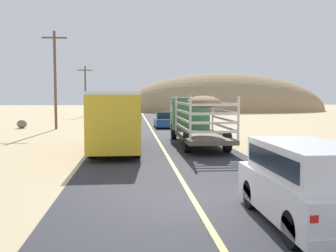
{
  "coord_description": "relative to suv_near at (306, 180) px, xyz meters",
  "views": [
    {
      "loc": [
        -1.78,
        -11.18,
        3.04
      ],
      "look_at": [
        0.0,
        8.38,
        1.56
      ],
      "focal_mm": 43.0,
      "sensor_mm": 36.0,
      "label": 1
    }
  ],
  "objects": [
    {
      "name": "suv_near",
      "position": [
        0.0,
        0.0,
        0.0
      ],
      "size": [
        1.9,
        4.62,
        1.93
      ],
      "color": "silver",
      "rests_on": "road_surface"
    },
    {
      "name": "livestock_truck",
      "position": [
        -0.0,
        16.71,
        0.7
      ],
      "size": [
        2.53,
        9.7,
        3.02
      ],
      "color": "#3F7F4C",
      "rests_on": "road_surface"
    },
    {
      "name": "distant_hill",
      "position": [
        14.18,
        70.14,
        -1.09
      ],
      "size": [
        41.03,
        23.94,
        15.01
      ],
      "primitive_type": "ellipsoid",
      "color": "#997C5A",
      "rests_on": "ground"
    },
    {
      "name": "ground_plane",
      "position": [
        -2.24,
        2.31,
        -1.09
      ],
      "size": [
        240.0,
        240.0,
        0.0
      ],
      "primitive_type": "plane",
      "color": "#CCB284"
    },
    {
      "name": "road_centre_line",
      "position": [
        -2.24,
        2.31,
        -1.06
      ],
      "size": [
        0.16,
        117.6,
        0.0
      ],
      "primitive_type": "cube",
      "color": "#D8CC4C",
      "rests_on": "road_surface"
    },
    {
      "name": "power_pole_mid",
      "position": [
        -10.84,
        28.21,
        3.61
      ],
      "size": [
        2.2,
        0.24,
        8.8
      ],
      "color": "brown",
      "rests_on": "ground"
    },
    {
      "name": "bus",
      "position": [
        -4.84,
        13.92,
        0.66
      ],
      "size": [
        2.54,
        10.0,
        3.21
      ],
      "color": "gold",
      "rests_on": "road_surface"
    },
    {
      "name": "power_pole_far",
      "position": [
        -10.84,
        51.95,
        2.9
      ],
      "size": [
        2.2,
        0.24,
        7.4
      ],
      "color": "brown",
      "rests_on": "ground"
    },
    {
      "name": "car_far",
      "position": [
        -0.89,
        29.39,
        -0.4
      ],
      "size": [
        1.8,
        4.4,
        1.46
      ],
      "color": "#264C8C",
      "rests_on": "road_surface"
    },
    {
      "name": "road_surface",
      "position": [
        -2.24,
        2.31,
        -1.08
      ],
      "size": [
        8.0,
        120.0,
        0.02
      ],
      "primitive_type": "cube",
      "color": "#2D2D33",
      "rests_on": "ground"
    },
    {
      "name": "boulder_mid_field",
      "position": [
        -14.24,
        29.66,
        -0.69
      ],
      "size": [
        0.9,
        0.99,
        0.78
      ],
      "primitive_type": "ellipsoid",
      "color": "#756656",
      "rests_on": "ground"
    }
  ]
}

